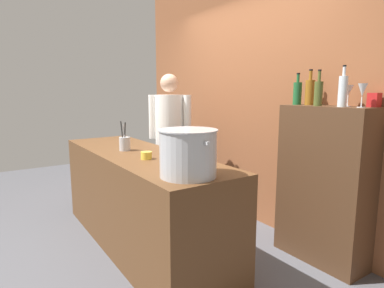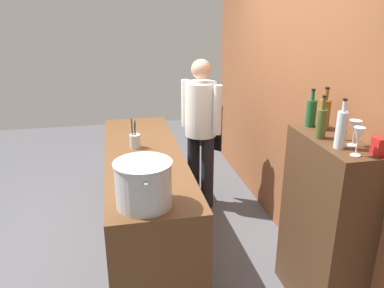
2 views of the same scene
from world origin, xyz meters
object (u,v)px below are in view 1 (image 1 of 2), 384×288
(wine_bottle_amber, at_px, (310,92))
(spice_tin_red, at_px, (374,100))
(wine_bottle_olive, at_px, (318,93))
(wine_glass_tall, at_px, (362,91))
(chef, at_px, (170,134))
(wine_bottle_green, at_px, (297,93))
(wine_glass_wide, at_px, (348,91))
(butter_jar, at_px, (146,155))
(wine_bottle_clear, at_px, (343,91))
(utensil_crock, at_px, (125,143))
(stockpot_large, at_px, (188,153))

(wine_bottle_amber, distance_m, spice_tin_red, 0.53)
(wine_bottle_olive, xyz_separation_m, wine_glass_tall, (0.34, 0.05, 0.01))
(chef, relative_size, wine_glass_tall, 9.41)
(wine_bottle_green, distance_m, wine_glass_tall, 0.59)
(wine_bottle_amber, relative_size, wine_glass_tall, 1.74)
(wine_glass_wide, bearing_deg, wine_bottle_green, -171.60)
(butter_jar, distance_m, wine_bottle_amber, 1.52)
(wine_glass_tall, xyz_separation_m, wine_glass_wide, (-0.16, 0.08, -0.00))
(butter_jar, height_order, wine_glass_tall, wine_glass_tall)
(wine_bottle_clear, bearing_deg, utensil_crock, -140.85)
(wine_bottle_amber, height_order, spice_tin_red, wine_bottle_amber)
(wine_glass_wide, relative_size, spice_tin_red, 1.55)
(chef, distance_m, wine_bottle_clear, 1.99)
(wine_glass_wide, height_order, spice_tin_red, wine_glass_wide)
(wine_bottle_amber, distance_m, wine_glass_tall, 0.51)
(wine_glass_wide, bearing_deg, stockpot_large, -103.14)
(wine_bottle_green, bearing_deg, wine_bottle_amber, 31.39)
(wine_bottle_clear, bearing_deg, wine_bottle_olive, -174.32)
(utensil_crock, height_order, wine_bottle_green, wine_bottle_green)
(stockpot_large, height_order, wine_bottle_amber, wine_bottle_amber)
(utensil_crock, relative_size, wine_glass_wide, 1.69)
(utensil_crock, xyz_separation_m, spice_tin_red, (1.61, 1.35, 0.43))
(wine_glass_tall, height_order, wine_glass_wide, wine_glass_tall)
(wine_bottle_green, bearing_deg, wine_glass_wide, 8.40)
(chef, xyz_separation_m, butter_jar, (0.89, -0.74, -0.03))
(wine_glass_wide, bearing_deg, utensil_crock, -138.05)
(wine_glass_tall, distance_m, wine_glass_wide, 0.18)
(chef, height_order, wine_bottle_amber, chef)
(chef, distance_m, wine_bottle_olive, 1.80)
(wine_bottle_amber, xyz_separation_m, wine_glass_wide, (0.35, 0.01, 0.01))
(stockpot_large, bearing_deg, wine_glass_tall, 69.37)
(chef, relative_size, wine_bottle_olive, 5.70)
(wine_bottle_green, bearing_deg, utensil_crock, -129.23)
(utensil_crock, distance_m, wine_bottle_amber, 1.75)
(chef, xyz_separation_m, wine_glass_wide, (1.86, 0.55, 0.50))
(butter_jar, distance_m, wine_glass_wide, 1.70)
(wine_bottle_clear, xyz_separation_m, wine_glass_tall, (0.14, 0.03, -0.00))
(chef, xyz_separation_m, wine_bottle_clear, (1.87, 0.45, 0.50))
(chef, height_order, spice_tin_red, chef)
(stockpot_large, distance_m, wine_bottle_green, 1.31)
(butter_jar, distance_m, spice_tin_red, 1.83)
(wine_bottle_clear, bearing_deg, stockpot_large, -105.08)
(wine_bottle_clear, bearing_deg, spice_tin_red, 46.69)
(wine_bottle_clear, distance_m, wine_bottle_amber, 0.38)
(butter_jar, bearing_deg, spice_tin_red, 49.97)
(stockpot_large, relative_size, wine_bottle_green, 1.62)
(butter_jar, xyz_separation_m, wine_bottle_amber, (0.62, 1.29, 0.53))
(wine_bottle_olive, bearing_deg, butter_jar, -123.84)
(stockpot_large, xyz_separation_m, butter_jar, (-0.66, 0.01, -0.13))
(wine_bottle_green, height_order, wine_bottle_olive, wine_bottle_olive)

